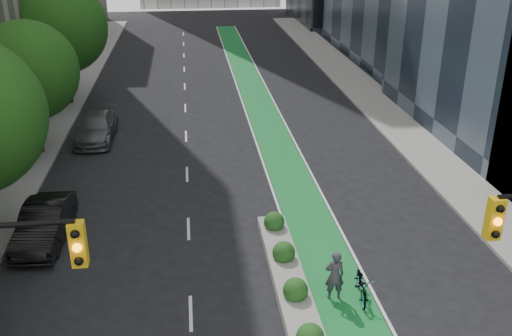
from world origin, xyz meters
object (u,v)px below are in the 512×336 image
object	(u,v)px
bicycle	(362,285)
parked_car_left_far	(96,128)
median_planter	(290,280)
parked_car_left_mid	(45,224)
cyclist	(335,275)

from	to	relation	value
bicycle	parked_car_left_far	world-z (taller)	parked_car_left_far
bicycle	median_planter	bearing A→B (deg)	169.80
parked_car_left_mid	cyclist	bearing A→B (deg)	-23.69
median_planter	parked_car_left_mid	bearing A→B (deg)	154.21
bicycle	parked_car_left_mid	size ratio (longest dim) A/B	0.40
bicycle	parked_car_left_far	bearing A→B (deg)	131.49
cyclist	parked_car_left_mid	bearing A→B (deg)	-26.49
parked_car_left_mid	parked_car_left_far	world-z (taller)	parked_car_left_mid
bicycle	cyclist	xyz separation A→B (m)	(-1.01, 0.05, 0.45)
bicycle	cyclist	size ratio (longest dim) A/B	1.03
bicycle	parked_car_left_mid	xyz separation A→B (m)	(-12.21, 5.53, 0.29)
cyclist	parked_car_left_far	size ratio (longest dim) A/B	0.36
parked_car_left_mid	parked_car_left_far	xyz separation A→B (m)	(0.52, 12.36, -0.03)
median_planter	bicycle	size ratio (longest dim) A/B	5.14
median_planter	cyclist	bearing A→B (deg)	-28.03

